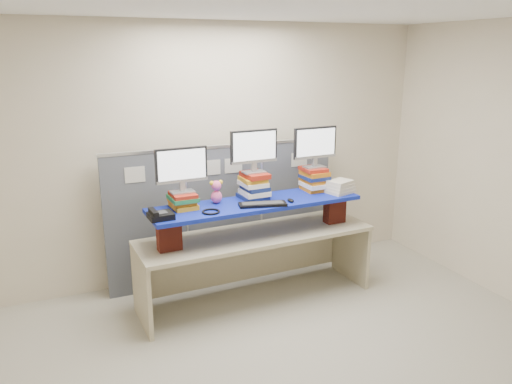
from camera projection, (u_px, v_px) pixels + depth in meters
name	position (u px, v px, depth m)	size (l,w,h in m)	color
room	(304.00, 201.00, 3.75)	(5.00, 4.00, 2.80)	beige
cubicle_partition	(225.00, 213.00, 5.49)	(2.60, 0.06, 1.53)	#4B4F59
desk	(256.00, 247.00, 5.03)	(2.41, 0.78, 0.73)	#BBB08F
brick_pier_left	(169.00, 235.00, 4.54)	(0.21, 0.12, 0.29)	maroon
brick_pier_right	(335.00, 209.00, 5.28)	(0.21, 0.12, 0.29)	maroon
blue_board	(256.00, 204.00, 4.91)	(2.12, 0.53, 0.04)	navy
book_stack_left	(183.00, 200.00, 4.69)	(0.25, 0.31, 0.15)	gold
book_stack_center	(254.00, 186.00, 4.99)	(0.28, 0.31, 0.26)	navy
book_stack_right	(314.00, 179.00, 5.28)	(0.25, 0.31, 0.25)	orange
monitor_left	(182.00, 167.00, 4.61)	(0.49, 0.15, 0.43)	#A2A3A7
monitor_center	(254.00, 149.00, 4.88)	(0.49, 0.15, 0.43)	#A2A3A7
monitor_right	(315.00, 145.00, 5.18)	(0.49, 0.15, 0.43)	#A2A3A7
keyboard	(263.00, 204.00, 4.78)	(0.48, 0.26, 0.03)	black
mouse	(291.00, 200.00, 4.90)	(0.05, 0.10, 0.03)	black
desk_phone	(160.00, 215.00, 4.40)	(0.22, 0.20, 0.09)	black
headset	(211.00, 212.00, 4.57)	(0.17, 0.17, 0.02)	black
plush_toy	(216.00, 192.00, 4.83)	(0.13, 0.10, 0.23)	pink
binder_stack	(340.00, 187.00, 5.21)	(0.33, 0.29, 0.13)	beige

